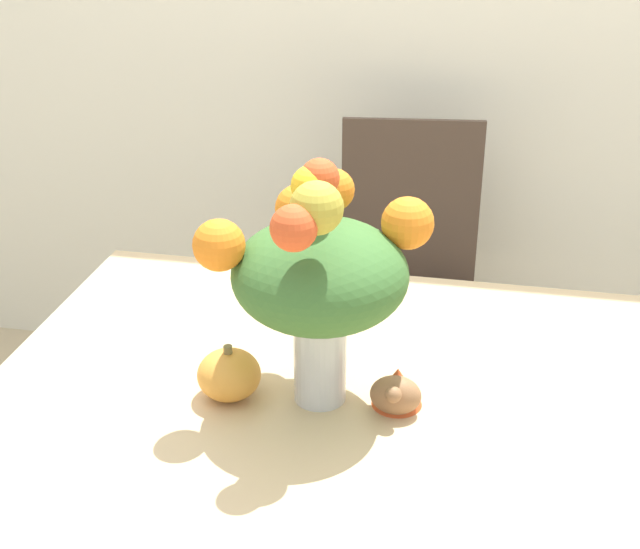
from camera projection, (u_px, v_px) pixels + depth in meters
dining_table at (327, 438)px, 1.67m from camera, size 1.30×1.11×0.73m
flower_vase at (319, 273)px, 1.53m from camera, size 0.39×0.37×0.46m
pumpkin at (229, 375)px, 1.63m from camera, size 0.12×0.12×0.11m
turkey_figurine at (397, 390)px, 1.60m from camera, size 0.09×0.12×0.08m
dining_chair_near_window at (407, 291)px, 2.56m from camera, size 0.47×0.47×0.97m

